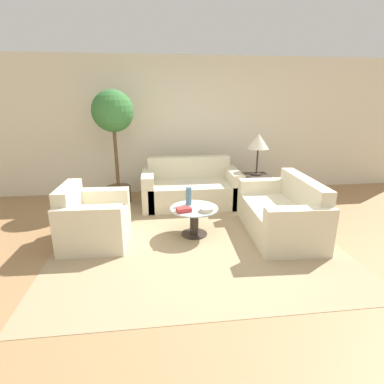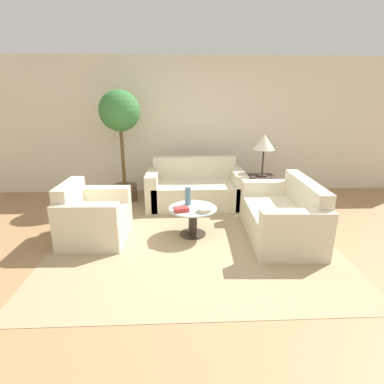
% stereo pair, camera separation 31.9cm
% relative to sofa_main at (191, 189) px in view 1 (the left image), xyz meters
% --- Properties ---
extents(ground_plane, '(14.00, 14.00, 0.00)m').
position_rel_sofa_main_xyz_m(ground_plane, '(-0.02, -2.05, -0.27)').
color(ground_plane, '#9E754C').
extents(wall_back, '(10.00, 0.06, 2.60)m').
position_rel_sofa_main_xyz_m(wall_back, '(-0.02, 0.85, 1.03)').
color(wall_back, beige).
rests_on(wall_back, ground_plane).
extents(rug, '(3.62, 3.47, 0.01)m').
position_rel_sofa_main_xyz_m(rug, '(-0.10, -1.31, -0.27)').
color(rug, tan).
rests_on(rug, ground_plane).
extents(sofa_main, '(1.70, 0.87, 0.81)m').
position_rel_sofa_main_xyz_m(sofa_main, '(0.00, 0.00, 0.00)').
color(sofa_main, beige).
rests_on(sofa_main, ground_plane).
extents(armchair, '(0.83, 0.95, 0.78)m').
position_rel_sofa_main_xyz_m(armchair, '(-1.47, -1.35, 0.00)').
color(armchair, beige).
rests_on(armchair, ground_plane).
extents(loveseat, '(0.89, 1.53, 0.80)m').
position_rel_sofa_main_xyz_m(loveseat, '(1.15, -1.41, 0.00)').
color(loveseat, beige).
rests_on(loveseat, ground_plane).
extents(coffee_table, '(0.66, 0.66, 0.40)m').
position_rel_sofa_main_xyz_m(coffee_table, '(-0.10, -1.31, -0.01)').
color(coffee_table, '#332823').
rests_on(coffee_table, ground_plane).
extents(side_table, '(0.44, 0.44, 0.54)m').
position_rel_sofa_main_xyz_m(side_table, '(1.15, -0.16, -0.00)').
color(side_table, '#332823').
rests_on(side_table, ground_plane).
extents(table_lamp, '(0.36, 0.36, 0.72)m').
position_rel_sofa_main_xyz_m(table_lamp, '(1.15, -0.16, 0.84)').
color(table_lamp, '#332823').
rests_on(table_lamp, side_table).
extents(potted_plant, '(0.70, 0.70, 1.98)m').
position_rel_sofa_main_xyz_m(potted_plant, '(-1.29, 0.22, 1.14)').
color(potted_plant, brown).
rests_on(potted_plant, ground_plane).
extents(vase, '(0.08, 0.08, 0.25)m').
position_rel_sofa_main_xyz_m(vase, '(-0.17, -1.19, 0.26)').
color(vase, slate).
rests_on(vase, coffee_table).
extents(bowl, '(0.18, 0.18, 0.05)m').
position_rel_sofa_main_xyz_m(bowl, '(0.04, -1.47, 0.16)').
color(bowl, beige).
rests_on(bowl, coffee_table).
extents(book_stack, '(0.21, 0.16, 0.06)m').
position_rel_sofa_main_xyz_m(book_stack, '(-0.26, -1.45, 0.16)').
color(book_stack, '#BC3333').
rests_on(book_stack, coffee_table).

